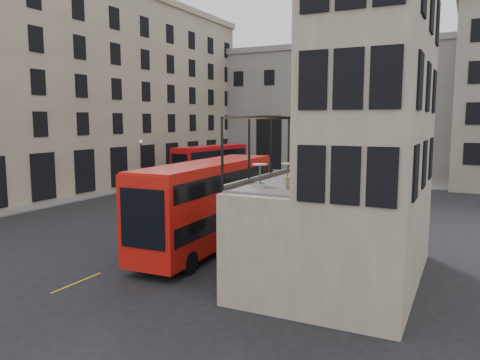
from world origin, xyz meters
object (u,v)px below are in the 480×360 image
at_px(cafe_chair_d, 333,167).
at_px(street_lamp_a, 141,168).
at_px(bus_near, 208,200).
at_px(car_b, 293,188).
at_px(bus_far, 211,163).
at_px(car_a, 222,195).
at_px(cafe_chair_b, 319,175).
at_px(cyclist, 270,189).
at_px(cafe_chair_c, 330,171).
at_px(traffic_light_far, 206,161).
at_px(pedestrian_e, 162,175).
at_px(pedestrian_d, 385,172).
at_px(traffic_light_near, 258,184).
at_px(cafe_table_near, 260,170).
at_px(cafe_chair_a, 293,182).
at_px(bicycle, 195,202).
at_px(pedestrian_a, 199,172).
at_px(pedestrian_b, 271,177).
at_px(cafe_table_far, 305,164).
at_px(street_lamp_b, 293,160).
at_px(car_c, 145,184).
at_px(cafe_table_mid, 287,168).

bearing_deg(cafe_chair_d, street_lamp_a, 149.00).
bearing_deg(bus_near, car_b, 96.37).
relative_size(bus_far, car_a, 2.39).
xyz_separation_m(car_a, cafe_chair_b, (13.12, -14.96, 4.06)).
xyz_separation_m(cyclist, cafe_chair_c, (10.58, -17.89, 3.98)).
xyz_separation_m(street_lamp_a, cafe_chair_d, (24.21, -14.55, 2.45)).
xyz_separation_m(traffic_light_far, pedestrian_e, (-4.00, -3.55, -1.55)).
distance_m(bus_near, pedestrian_d, 37.11).
height_order(traffic_light_near, pedestrian_d, traffic_light_near).
relative_size(cafe_table_near, cafe_chair_a, 0.96).
height_order(bicycle, pedestrian_a, pedestrian_a).
bearing_deg(car_b, cafe_chair_d, -74.28).
bearing_deg(cyclist, car_a, 152.95).
distance_m(traffic_light_far, cyclist, 15.12).
height_order(car_b, pedestrian_b, pedestrian_b).
xyz_separation_m(street_lamp_a, pedestrian_b, (10.36, 10.39, -1.51)).
relative_size(cafe_table_near, cafe_table_far, 1.25).
height_order(bus_near, cafe_chair_a, cafe_chair_a).
bearing_deg(cafe_chair_c, pedestrian_e, 138.87).
relative_size(bicycle, cafe_table_near, 2.17).
bearing_deg(cafe_table_near, bicycle, 130.55).
bearing_deg(street_lamp_b, bus_far, -127.04).
distance_m(car_a, car_b, 8.89).
bearing_deg(bus_near, cafe_table_near, -38.71).
bearing_deg(pedestrian_d, car_a, 150.52).
relative_size(street_lamp_a, cafe_table_far, 7.92).
height_order(street_lamp_b, cafe_chair_c, cafe_chair_c).
distance_m(car_b, cafe_chair_a, 27.75).
height_order(pedestrian_d, cafe_chair_a, cafe_chair_a).
height_order(cafe_chair_c, cafe_chair_d, cafe_chair_c).
xyz_separation_m(car_c, cafe_table_far, (22.84, -15.73, 4.41)).
bearing_deg(street_lamp_b, bus_near, -78.64).
height_order(bicycle, cyclist, cyclist).
relative_size(street_lamp_a, bicycle, 2.92).
xyz_separation_m(bus_far, cafe_chair_b, (20.28, -25.61, 2.37)).
distance_m(bus_near, cafe_chair_d, 7.24).
bearing_deg(pedestrian_d, traffic_light_far, 111.50).
distance_m(car_a, cafe_chair_b, 20.31).
bearing_deg(cafe_chair_d, bus_near, -164.98).
height_order(traffic_light_far, bus_near, bus_near).
distance_m(street_lamp_a, street_lamp_b, 19.42).
relative_size(cyclist, cafe_chair_a, 2.05).
bearing_deg(cafe_table_mid, cafe_table_near, -107.55).
bearing_deg(car_a, car_b, 90.53).
relative_size(pedestrian_e, cafe_chair_b, 1.93).
xyz_separation_m(bus_far, pedestrian_e, (-6.32, -0.70, -1.64)).
bearing_deg(cafe_table_near, car_a, 123.11).
bearing_deg(cafe_chair_c, cafe_table_near, -122.64).
bearing_deg(pedestrian_e, car_b, 106.11).
xyz_separation_m(pedestrian_a, cafe_chair_c, (24.52, -28.11, 3.99)).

